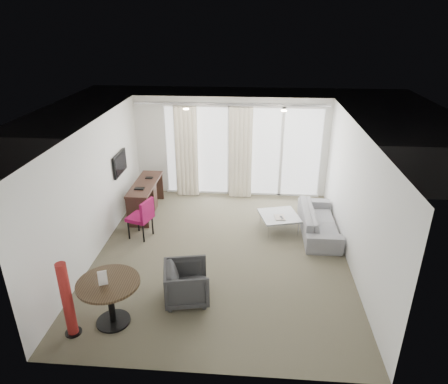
# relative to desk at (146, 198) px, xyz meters

# --- Properties ---
(floor) EXTENTS (5.00, 6.00, 0.00)m
(floor) POSITION_rel_desk_xyz_m (1.99, -1.69, -0.39)
(floor) COLOR brown
(floor) RESTS_ON ground
(ceiling) EXTENTS (5.00, 6.00, 0.00)m
(ceiling) POSITION_rel_desk_xyz_m (1.99, -1.69, 2.21)
(ceiling) COLOR white
(ceiling) RESTS_ON ground
(wall_left) EXTENTS (0.00, 6.00, 2.60)m
(wall_left) POSITION_rel_desk_xyz_m (-0.51, -1.69, 0.91)
(wall_left) COLOR silver
(wall_left) RESTS_ON ground
(wall_right) EXTENTS (0.00, 6.00, 2.60)m
(wall_right) POSITION_rel_desk_xyz_m (4.49, -1.69, 0.91)
(wall_right) COLOR silver
(wall_right) RESTS_ON ground
(wall_front) EXTENTS (5.00, 0.00, 2.60)m
(wall_front) POSITION_rel_desk_xyz_m (1.99, -4.69, 0.91)
(wall_front) COLOR silver
(wall_front) RESTS_ON ground
(window_panel) EXTENTS (4.00, 0.02, 2.38)m
(window_panel) POSITION_rel_desk_xyz_m (2.29, 1.29, 0.81)
(window_panel) COLOR white
(window_panel) RESTS_ON ground
(window_frame) EXTENTS (4.10, 0.06, 2.44)m
(window_frame) POSITION_rel_desk_xyz_m (2.29, 1.28, 0.81)
(window_frame) COLOR white
(window_frame) RESTS_ON ground
(curtain_left) EXTENTS (0.60, 0.20, 2.38)m
(curtain_left) POSITION_rel_desk_xyz_m (0.84, 1.13, 0.81)
(curtain_left) COLOR beige
(curtain_left) RESTS_ON ground
(curtain_right) EXTENTS (0.60, 0.20, 2.38)m
(curtain_right) POSITION_rel_desk_xyz_m (2.24, 1.13, 0.81)
(curtain_right) COLOR beige
(curtain_right) RESTS_ON ground
(curtain_track) EXTENTS (4.80, 0.04, 0.04)m
(curtain_track) POSITION_rel_desk_xyz_m (1.99, 1.13, 2.06)
(curtain_track) COLOR #B2B2B7
(curtain_track) RESTS_ON ceiling
(downlight_a) EXTENTS (0.12, 0.12, 0.02)m
(downlight_a) POSITION_rel_desk_xyz_m (1.09, -0.09, 2.20)
(downlight_a) COLOR #FFE0B2
(downlight_a) RESTS_ON ceiling
(downlight_b) EXTENTS (0.12, 0.12, 0.02)m
(downlight_b) POSITION_rel_desk_xyz_m (3.19, -0.09, 2.20)
(downlight_b) COLOR #FFE0B2
(downlight_b) RESTS_ON ceiling
(desk) EXTENTS (0.52, 1.65, 0.77)m
(desk) POSITION_rel_desk_xyz_m (0.00, 0.00, 0.00)
(desk) COLOR #331F18
(desk) RESTS_ON floor
(tv) EXTENTS (0.05, 0.80, 0.50)m
(tv) POSITION_rel_desk_xyz_m (-0.47, -0.24, 0.96)
(tv) COLOR black
(tv) RESTS_ON wall_left
(desk_chair) EXTENTS (0.61, 0.59, 0.90)m
(desk_chair) POSITION_rel_desk_xyz_m (0.17, -1.16, 0.06)
(desk_chair) COLOR maroon
(desk_chair) RESTS_ON floor
(round_table) EXTENTS (1.22, 1.22, 0.77)m
(round_table) POSITION_rel_desk_xyz_m (0.44, -3.81, -0.00)
(round_table) COLOR #362617
(round_table) RESTS_ON floor
(menu_card) EXTENTS (0.13, 0.07, 0.24)m
(menu_card) POSITION_rel_desk_xyz_m (0.40, -3.88, 0.33)
(menu_card) COLOR white
(menu_card) RESTS_ON round_table
(red_lamp) EXTENTS (0.26, 0.26, 1.26)m
(red_lamp) POSITION_rel_desk_xyz_m (-0.10, -4.10, 0.24)
(red_lamp) COLOR maroon
(red_lamp) RESTS_ON floor
(tub_armchair) EXTENTS (0.87, 0.86, 0.68)m
(tub_armchair) POSITION_rel_desk_xyz_m (1.52, -3.18, -0.05)
(tub_armchair) COLOR #2E2E2F
(tub_armchair) RESTS_ON floor
(coffee_table) EXTENTS (0.99, 0.99, 0.37)m
(coffee_table) POSITION_rel_desk_xyz_m (3.19, -0.62, -0.20)
(coffee_table) COLOR gray
(coffee_table) RESTS_ON floor
(remote) EXTENTS (0.10, 0.17, 0.02)m
(remote) POSITION_rel_desk_xyz_m (3.23, -0.77, -0.03)
(remote) COLOR black
(remote) RESTS_ON coffee_table
(magazine) EXTENTS (0.22, 0.27, 0.01)m
(magazine) POSITION_rel_desk_xyz_m (3.19, -0.74, -0.03)
(magazine) COLOR gray
(magazine) RESTS_ON coffee_table
(sofa) EXTENTS (0.76, 1.93, 0.56)m
(sofa) POSITION_rel_desk_xyz_m (4.07, -0.68, -0.10)
(sofa) COLOR gray
(sofa) RESTS_ON floor
(terrace_slab) EXTENTS (5.60, 3.00, 0.12)m
(terrace_slab) POSITION_rel_desk_xyz_m (2.29, 2.81, -0.45)
(terrace_slab) COLOR #4D4D50
(terrace_slab) RESTS_ON ground
(rattan_chair_a) EXTENTS (0.59, 0.59, 0.81)m
(rattan_chair_a) POSITION_rel_desk_xyz_m (3.30, 3.13, 0.02)
(rattan_chair_a) COLOR brown
(rattan_chair_a) RESTS_ON terrace_slab
(rattan_chair_b) EXTENTS (0.71, 0.71, 0.85)m
(rattan_chair_b) POSITION_rel_desk_xyz_m (3.49, 3.08, 0.04)
(rattan_chair_b) COLOR brown
(rattan_chair_b) RESTS_ON terrace_slab
(rattan_table) EXTENTS (0.61, 0.61, 0.49)m
(rattan_table) POSITION_rel_desk_xyz_m (3.38, 2.57, -0.14)
(rattan_table) COLOR brown
(rattan_table) RESTS_ON terrace_slab
(balustrade) EXTENTS (5.50, 0.06, 1.05)m
(balustrade) POSITION_rel_desk_xyz_m (2.29, 4.26, 0.11)
(balustrade) COLOR #B2B2B7
(balustrade) RESTS_ON terrace_slab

